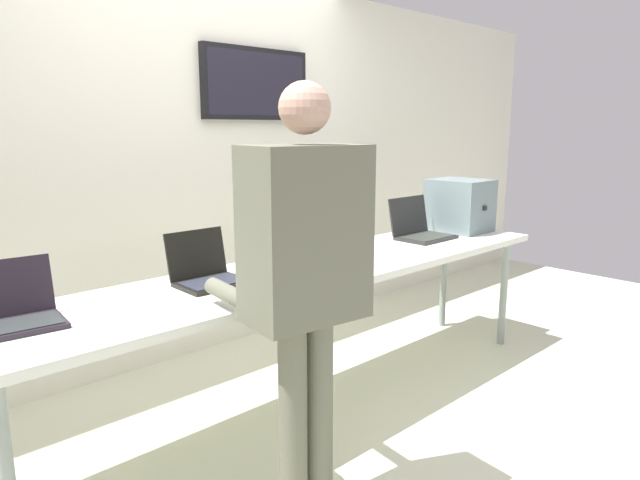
{
  "coord_description": "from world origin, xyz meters",
  "views": [
    {
      "loc": [
        -1.94,
        -2.12,
        1.51
      ],
      "look_at": [
        0.14,
        0.1,
        0.89
      ],
      "focal_mm": 31.45,
      "sensor_mm": 36.0,
      "label": 1
    }
  ],
  "objects_px": {
    "laptop_station_0": "(14,311)",
    "person": "(304,265)",
    "laptop_station_3": "(420,229)",
    "equipment_box": "(459,205)",
    "workbench": "(314,275)",
    "laptop_station_1": "(206,272)",
    "laptop_station_2": "(327,246)"
  },
  "relations": [
    {
      "from": "laptop_station_1",
      "to": "laptop_station_2",
      "type": "xyz_separation_m",
      "value": [
        0.8,
        0.02,
        0.0
      ]
    },
    {
      "from": "workbench",
      "to": "laptop_station_1",
      "type": "height_order",
      "value": "laptop_station_1"
    },
    {
      "from": "laptop_station_2",
      "to": "laptop_station_3",
      "type": "xyz_separation_m",
      "value": [
        0.82,
        -0.03,
        0.0
      ]
    },
    {
      "from": "laptop_station_0",
      "to": "workbench",
      "type": "bearing_deg",
      "value": -3.56
    },
    {
      "from": "workbench",
      "to": "laptop_station_3",
      "type": "bearing_deg",
      "value": 4.88
    },
    {
      "from": "laptop_station_0",
      "to": "laptop_station_3",
      "type": "xyz_separation_m",
      "value": [
        2.45,
        -0.0,
        0.01
      ]
    },
    {
      "from": "workbench",
      "to": "laptop_station_2",
      "type": "height_order",
      "value": "laptop_station_2"
    },
    {
      "from": "laptop_station_1",
      "to": "laptop_station_3",
      "type": "xyz_separation_m",
      "value": [
        1.62,
        -0.01,
        0.0
      ]
    },
    {
      "from": "workbench",
      "to": "laptop_station_1",
      "type": "bearing_deg",
      "value": 170.72
    },
    {
      "from": "laptop_station_2",
      "to": "laptop_station_3",
      "type": "relative_size",
      "value": 0.86
    },
    {
      "from": "workbench",
      "to": "laptop_station_1",
      "type": "relative_size",
      "value": 10.89
    },
    {
      "from": "laptop_station_2",
      "to": "workbench",
      "type": "bearing_deg",
      "value": -151.22
    },
    {
      "from": "laptop_station_2",
      "to": "person",
      "type": "xyz_separation_m",
      "value": [
        -0.83,
        -0.74,
        0.16
      ]
    },
    {
      "from": "equipment_box",
      "to": "person",
      "type": "height_order",
      "value": "person"
    },
    {
      "from": "equipment_box",
      "to": "person",
      "type": "relative_size",
      "value": 0.24
    },
    {
      "from": "equipment_box",
      "to": "laptop_station_2",
      "type": "xyz_separation_m",
      "value": [
        -1.24,
        0.05,
        -0.12
      ]
    },
    {
      "from": "equipment_box",
      "to": "laptop_station_3",
      "type": "height_order",
      "value": "equipment_box"
    },
    {
      "from": "laptop_station_3",
      "to": "workbench",
      "type": "bearing_deg",
      "value": -175.12
    },
    {
      "from": "laptop_station_2",
      "to": "laptop_station_3",
      "type": "height_order",
      "value": "laptop_station_3"
    },
    {
      "from": "laptop_station_1",
      "to": "laptop_station_3",
      "type": "relative_size",
      "value": 0.82
    },
    {
      "from": "workbench",
      "to": "person",
      "type": "relative_size",
      "value": 2.01
    },
    {
      "from": "laptop_station_0",
      "to": "laptop_station_3",
      "type": "relative_size",
      "value": 0.89
    },
    {
      "from": "laptop_station_0",
      "to": "laptop_station_3",
      "type": "height_order",
      "value": "laptop_station_3"
    },
    {
      "from": "laptop_station_0",
      "to": "laptop_station_2",
      "type": "relative_size",
      "value": 1.03
    },
    {
      "from": "equipment_box",
      "to": "laptop_station_3",
      "type": "distance_m",
      "value": 0.44
    },
    {
      "from": "laptop_station_2",
      "to": "person",
      "type": "bearing_deg",
      "value": -138.27
    },
    {
      "from": "laptop_station_0",
      "to": "person",
      "type": "bearing_deg",
      "value": -41.51
    },
    {
      "from": "equipment_box",
      "to": "laptop_station_1",
      "type": "relative_size",
      "value": 1.31
    },
    {
      "from": "laptop_station_1",
      "to": "equipment_box",
      "type": "bearing_deg",
      "value": -0.86
    },
    {
      "from": "person",
      "to": "laptop_station_3",
      "type": "bearing_deg",
      "value": 23.3
    },
    {
      "from": "laptop_station_1",
      "to": "laptop_station_2",
      "type": "bearing_deg",
      "value": 1.33
    },
    {
      "from": "workbench",
      "to": "laptop_station_3",
      "type": "distance_m",
      "value": 1.04
    }
  ]
}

